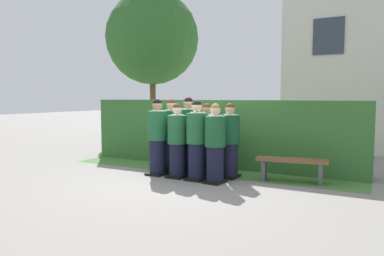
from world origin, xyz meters
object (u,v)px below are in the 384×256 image
Objects in this scene: student_rear_row_1 at (188,137)px; student_rear_row_2 at (207,141)px; student_front_row_1 at (177,142)px; student_front_row_3 at (215,145)px; student_rear_row_0 at (171,137)px; student_front_row_0 at (158,139)px; wooden_bench at (292,165)px; student_front_row_2 at (197,142)px; student_rear_row_3 at (230,142)px.

student_rear_row_1 is 0.47m from student_rear_row_2.
student_front_row_1 is 1.00× the size of student_rear_row_2.
student_rear_row_0 is at bearing 155.94° from student_front_row_3.
student_front_row_0 reaches higher than wooden_bench.
student_front_row_2 is 0.49m from student_rear_row_2.
student_front_row_0 is 1.01× the size of student_front_row_2.
student_rear_row_2 is (-0.01, 0.49, -0.03)m from student_front_row_2.
student_rear_row_0 is 1.05× the size of student_rear_row_3.
student_front_row_1 is at bearing -89.80° from student_rear_row_1.
wooden_bench is at bearing 6.75° from student_rear_row_2.
student_rear_row_0 is at bearing 175.53° from student_rear_row_2.
student_rear_row_3 is at bearing 0.57° from student_rear_row_2.
student_front_row_3 is at bearing -150.60° from wooden_bench.
wooden_bench is at bearing 16.95° from student_front_row_1.
student_rear_row_2 is (0.94, -0.07, -0.05)m from student_rear_row_0.
student_rear_row_0 is 0.95m from student_rear_row_2.
student_front_row_3 is (0.92, -0.07, 0.00)m from student_front_row_1.
student_rear_row_3 is at bearing -1.27° from student_rear_row_1.
wooden_bench is (1.26, 0.21, -0.41)m from student_rear_row_3.
student_front_row_2 is 1.97m from wooden_bench.
wooden_bench is at bearing 29.40° from student_front_row_3.
student_front_row_2 is 1.04× the size of student_front_row_3.
student_front_row_2 is 0.96× the size of student_rear_row_1.
student_rear_row_0 is (-0.95, 0.56, 0.01)m from student_front_row_2.
student_front_row_0 is 0.70m from student_rear_row_1.
student_rear_row_0 is at bearing 85.26° from student_front_row_0.
student_front_row_0 is 1.17× the size of wooden_bench.
student_rear_row_3 is (1.00, 0.48, 0.00)m from student_front_row_1.
student_front_row_3 is at bearing -32.08° from student_rear_row_1.
student_rear_row_0 is 1.17× the size of wooden_bench.
student_rear_row_1 is at bearing 90.20° from student_front_row_1.
student_front_row_0 is 1.06× the size of student_rear_row_2.
student_rear_row_2 is at bearing -4.47° from student_rear_row_0.
student_rear_row_1 is at bearing 178.73° from student_rear_row_3.
student_rear_row_1 is at bearing 147.92° from student_front_row_3.
student_front_row_3 is 1.60m from wooden_bench.
student_front_row_2 is 1.15× the size of wooden_bench.
student_rear_row_3 is (1.48, -0.07, -0.04)m from student_rear_row_0.
student_front_row_2 reaches higher than student_rear_row_2.
student_rear_row_3 is at bearing 42.95° from student_front_row_2.
student_front_row_3 is 0.95× the size of student_rear_row_0.
wooden_bench is (1.80, 0.21, -0.40)m from student_rear_row_2.
student_front_row_2 is (0.99, -0.04, -0.01)m from student_front_row_0.
student_rear_row_3 is (1.52, 0.45, -0.04)m from student_front_row_0.
student_front_row_2 reaches higher than student_front_row_3.
student_front_row_0 is 1.06× the size of student_front_row_1.
student_rear_row_3 is at bearing 81.00° from student_front_row_3.
student_rear_row_0 is 1.06× the size of student_rear_row_2.
student_rear_row_2 is 1.00× the size of student_rear_row_3.
student_rear_row_3 is at bearing -170.67° from wooden_bench.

